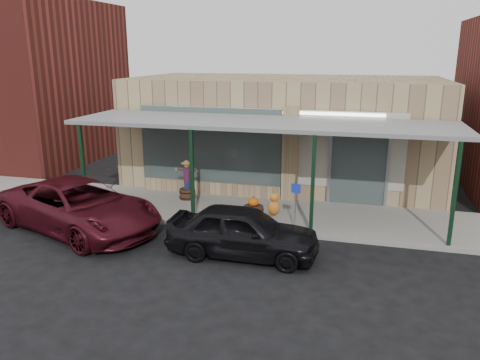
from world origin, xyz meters
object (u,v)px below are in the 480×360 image
(car_maroon, at_px, (79,206))
(parked_sedan, at_px, (243,231))
(barrel_pumpkin, at_px, (253,211))
(handicap_sign, at_px, (296,200))
(barrel_scarecrow, at_px, (187,186))

(car_maroon, bearing_deg, parked_sedan, -75.40)
(barrel_pumpkin, xyz_separation_m, parked_sedan, (0.28, -2.39, 0.26))
(handicap_sign, distance_m, car_maroon, 6.43)
(parked_sedan, bearing_deg, barrel_pumpkin, 6.80)
(barrel_pumpkin, bearing_deg, barrel_scarecrow, 152.50)
(barrel_scarecrow, distance_m, barrel_pumpkin, 3.09)
(parked_sedan, distance_m, car_maroon, 5.21)
(barrel_pumpkin, distance_m, handicap_sign, 1.53)
(barrel_pumpkin, relative_size, parked_sedan, 0.19)
(barrel_pumpkin, relative_size, car_maroon, 0.14)
(barrel_scarecrow, distance_m, car_maroon, 3.93)
(handicap_sign, xyz_separation_m, car_maroon, (-6.25, -1.46, -0.26))
(barrel_scarecrow, bearing_deg, parked_sedan, -65.23)
(handicap_sign, height_order, parked_sedan, parked_sedan)
(barrel_scarecrow, distance_m, parked_sedan, 4.86)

